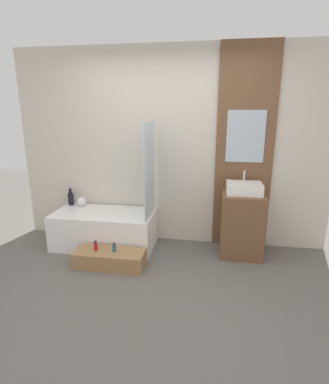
# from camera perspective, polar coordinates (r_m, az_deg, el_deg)

# --- Properties ---
(ground_plane) EXTENTS (12.00, 12.00, 0.00)m
(ground_plane) POSITION_cam_1_polar(r_m,az_deg,el_deg) (3.05, -3.86, -20.74)
(ground_plane) COLOR #605B56
(wall_tiled_back) EXTENTS (4.20, 0.06, 2.60)m
(wall_tiled_back) POSITION_cam_1_polar(r_m,az_deg,el_deg) (4.05, 0.88, 8.29)
(wall_tiled_back) COLOR beige
(wall_tiled_back) RESTS_ON ground_plane
(wall_wood_accent) EXTENTS (0.72, 0.04, 2.60)m
(wall_wood_accent) POSITION_cam_1_polar(r_m,az_deg,el_deg) (3.98, 14.99, 7.80)
(wall_wood_accent) COLOR brown
(wall_wood_accent) RESTS_ON ground_plane
(bathtub) EXTENTS (1.34, 0.67, 0.48)m
(bathtub) POSITION_cam_1_polar(r_m,az_deg,el_deg) (4.16, -11.33, -6.91)
(bathtub) COLOR white
(bathtub) RESTS_ON ground_plane
(glass_shower_screen) EXTENTS (0.01, 0.59, 1.18)m
(glass_shower_screen) POSITION_cam_1_polar(r_m,az_deg,el_deg) (3.73, -2.84, 4.13)
(glass_shower_screen) COLOR silver
(glass_shower_screen) RESTS_ON bathtub
(wooden_step_bench) EXTENTS (0.83, 0.34, 0.19)m
(wooden_step_bench) POSITION_cam_1_polar(r_m,az_deg,el_deg) (3.69, -10.39, -12.36)
(wooden_step_bench) COLOR #997047
(wooden_step_bench) RESTS_ON ground_plane
(vanity_cabinet) EXTENTS (0.51, 0.51, 0.80)m
(vanity_cabinet) POSITION_cam_1_polar(r_m,az_deg,el_deg) (3.93, 14.44, -5.95)
(vanity_cabinet) COLOR brown
(vanity_cabinet) RESTS_ON ground_plane
(sink) EXTENTS (0.43, 0.32, 0.27)m
(sink) POSITION_cam_1_polar(r_m,az_deg,el_deg) (3.79, 14.91, 0.71)
(sink) COLOR white
(sink) RESTS_ON vanity_cabinet
(vase_tall_dark) EXTENTS (0.08, 0.08, 0.24)m
(vase_tall_dark) POSITION_cam_1_polar(r_m,az_deg,el_deg) (4.49, -17.41, -1.14)
(vase_tall_dark) COLOR black
(vase_tall_dark) RESTS_ON bathtub
(vase_round_light) EXTENTS (0.13, 0.13, 0.13)m
(vase_round_light) POSITION_cam_1_polar(r_m,az_deg,el_deg) (4.40, -15.51, -1.75)
(vase_round_light) COLOR white
(vase_round_light) RESTS_ON bathtub
(bottle_soap_primary) EXTENTS (0.04, 0.04, 0.12)m
(bottle_soap_primary) POSITION_cam_1_polar(r_m,az_deg,el_deg) (3.68, -12.98, -10.00)
(bottle_soap_primary) COLOR #B21928
(bottle_soap_primary) RESTS_ON wooden_step_bench
(bottle_soap_secondary) EXTENTS (0.04, 0.04, 0.11)m
(bottle_soap_secondary) POSITION_cam_1_polar(r_m,az_deg,el_deg) (3.61, -9.56, -10.42)
(bottle_soap_secondary) COLOR #2D567A
(bottle_soap_secondary) RESTS_ON wooden_step_bench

